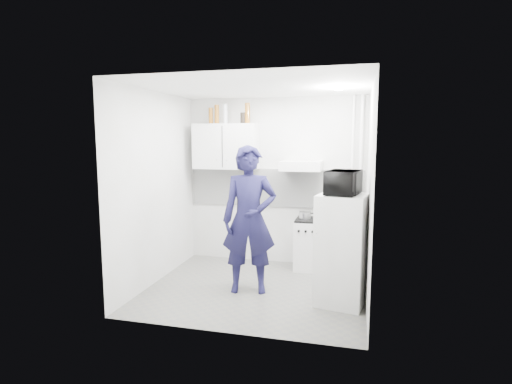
# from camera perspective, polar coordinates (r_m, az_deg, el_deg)

# --- Properties ---
(floor) EXTENTS (2.80, 2.80, 0.00)m
(floor) POSITION_cam_1_polar(r_m,az_deg,el_deg) (5.42, -0.06, -13.65)
(floor) COLOR #575756
(floor) RESTS_ON ground
(ceiling) EXTENTS (2.80, 2.80, 0.00)m
(ceiling) POSITION_cam_1_polar(r_m,az_deg,el_deg) (5.10, -0.06, 14.76)
(ceiling) COLOR white
(ceiling) RESTS_ON wall_back
(wall_back) EXTENTS (2.80, 0.00, 2.80)m
(wall_back) POSITION_cam_1_polar(r_m,az_deg,el_deg) (6.31, 2.71, 1.52)
(wall_back) COLOR silver
(wall_back) RESTS_ON floor
(wall_left) EXTENTS (0.00, 2.60, 2.60)m
(wall_left) POSITION_cam_1_polar(r_m,az_deg,el_deg) (5.60, -14.08, 0.55)
(wall_left) COLOR silver
(wall_left) RESTS_ON floor
(wall_right) EXTENTS (0.00, 2.60, 2.60)m
(wall_right) POSITION_cam_1_polar(r_m,az_deg,el_deg) (4.95, 15.86, -0.40)
(wall_right) COLOR silver
(wall_right) RESTS_ON floor
(person) EXTENTS (0.77, 0.59, 1.89)m
(person) POSITION_cam_1_polar(r_m,az_deg,el_deg) (5.10, -0.96, -3.96)
(person) COLOR #131233
(person) RESTS_ON floor
(stove) EXTENTS (0.47, 0.47, 0.75)m
(stove) POSITION_cam_1_polar(r_m,az_deg,el_deg) (6.14, 7.81, -7.51)
(stove) COLOR white
(stove) RESTS_ON floor
(fridge) EXTENTS (0.64, 0.64, 1.32)m
(fridge) POSITION_cam_1_polar(r_m,az_deg,el_deg) (4.89, 12.11, -8.04)
(fridge) COLOR silver
(fridge) RESTS_ON floor
(stove_top) EXTENTS (0.45, 0.45, 0.03)m
(stove_top) POSITION_cam_1_polar(r_m,az_deg,el_deg) (6.05, 7.87, -3.96)
(stove_top) COLOR black
(stove_top) RESTS_ON stove
(saucepan) EXTENTS (0.18, 0.18, 0.10)m
(saucepan) POSITION_cam_1_polar(r_m,az_deg,el_deg) (6.09, 7.02, -3.27)
(saucepan) COLOR silver
(saucepan) RESTS_ON stove_top
(microwave) EXTENTS (0.57, 0.44, 0.28)m
(microwave) POSITION_cam_1_polar(r_m,az_deg,el_deg) (4.74, 12.37, 1.33)
(microwave) COLOR black
(microwave) RESTS_ON fridge
(bottle_b) EXTENTS (0.06, 0.06, 0.25)m
(bottle_b) POSITION_cam_1_polar(r_m,az_deg,el_deg) (6.39, -6.48, 10.75)
(bottle_b) COLOR brown
(bottle_b) RESTS_ON upper_cabinet
(bottle_c) EXTENTS (0.07, 0.07, 0.29)m
(bottle_c) POSITION_cam_1_polar(r_m,az_deg,el_deg) (6.36, -5.63, 10.97)
(bottle_c) COLOR brown
(bottle_c) RESTS_ON upper_cabinet
(bottle_d) EXTENTS (0.07, 0.07, 0.30)m
(bottle_d) POSITION_cam_1_polar(r_m,az_deg,el_deg) (6.31, -4.40, 11.05)
(bottle_d) COLOR #B2B7BC
(bottle_d) RESTS_ON upper_cabinet
(canister_b) EXTENTS (0.09, 0.09, 0.17)m
(canister_b) POSITION_cam_1_polar(r_m,az_deg,el_deg) (6.22, -1.85, 10.50)
(canister_b) COLOR black
(canister_b) RESTS_ON upper_cabinet
(bottle_e) EXTENTS (0.08, 0.08, 0.31)m
(bottle_e) POSITION_cam_1_polar(r_m,az_deg,el_deg) (6.21, -1.23, 11.19)
(bottle_e) COLOR brown
(bottle_e) RESTS_ON upper_cabinet
(upper_cabinet) EXTENTS (1.00, 0.35, 0.70)m
(upper_cabinet) POSITION_cam_1_polar(r_m,az_deg,el_deg) (6.30, -4.32, 6.51)
(upper_cabinet) COLOR silver
(upper_cabinet) RESTS_ON wall_back
(range_hood) EXTENTS (0.60, 0.50, 0.14)m
(range_hood) POSITION_cam_1_polar(r_m,az_deg,el_deg) (5.97, 6.50, 3.74)
(range_hood) COLOR white
(range_hood) RESTS_ON wall_back
(backsplash) EXTENTS (2.74, 0.03, 0.60)m
(backsplash) POSITION_cam_1_polar(r_m,az_deg,el_deg) (6.31, 2.68, 0.60)
(backsplash) COLOR white
(backsplash) RESTS_ON wall_back
(pipe_a) EXTENTS (0.05, 0.05, 2.60)m
(pipe_a) POSITION_cam_1_polar(r_m,az_deg,el_deg) (6.11, 14.61, 1.09)
(pipe_a) COLOR white
(pipe_a) RESTS_ON floor
(pipe_b) EXTENTS (0.04, 0.04, 2.60)m
(pipe_b) POSITION_cam_1_polar(r_m,az_deg,el_deg) (6.11, 13.48, 1.12)
(pipe_b) COLOR white
(pipe_b) RESTS_ON floor
(ceiling_spot_fixture) EXTENTS (0.10, 0.10, 0.02)m
(ceiling_spot_fixture) POSITION_cam_1_polar(r_m,az_deg,el_deg) (5.15, 11.72, 14.20)
(ceiling_spot_fixture) COLOR white
(ceiling_spot_fixture) RESTS_ON ceiling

